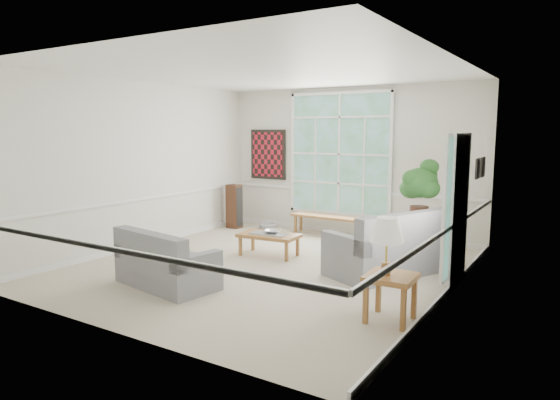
% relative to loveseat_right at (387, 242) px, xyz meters
% --- Properties ---
extents(floor, '(5.50, 6.00, 0.01)m').
position_rel_loveseat_right_xyz_m(floor, '(-1.68, -0.68, -0.49)').
color(floor, '#B7AD97').
rests_on(floor, ground).
extents(ceiling, '(5.50, 6.00, 0.02)m').
position_rel_loveseat_right_xyz_m(ceiling, '(-1.68, -0.68, 2.52)').
color(ceiling, white).
rests_on(ceiling, ground).
extents(wall_back, '(5.50, 0.02, 3.00)m').
position_rel_loveseat_right_xyz_m(wall_back, '(-1.68, 2.32, 1.02)').
color(wall_back, silver).
rests_on(wall_back, ground).
extents(wall_front, '(5.50, 0.02, 3.00)m').
position_rel_loveseat_right_xyz_m(wall_front, '(-1.68, -3.68, 1.02)').
color(wall_front, silver).
rests_on(wall_front, ground).
extents(wall_left, '(0.02, 6.00, 3.00)m').
position_rel_loveseat_right_xyz_m(wall_left, '(-4.43, -0.68, 1.02)').
color(wall_left, silver).
rests_on(wall_left, ground).
extents(wall_right, '(0.02, 6.00, 3.00)m').
position_rel_loveseat_right_xyz_m(wall_right, '(1.07, -0.68, 1.02)').
color(wall_right, silver).
rests_on(wall_right, ground).
extents(window_back, '(2.30, 0.08, 2.40)m').
position_rel_loveseat_right_xyz_m(window_back, '(-1.88, 2.28, 1.17)').
color(window_back, white).
rests_on(window_back, wall_back).
extents(entry_door, '(0.08, 0.90, 2.10)m').
position_rel_loveseat_right_xyz_m(entry_door, '(1.03, -0.08, 0.57)').
color(entry_door, white).
rests_on(entry_door, floor).
extents(door_sidelight, '(0.08, 0.26, 1.90)m').
position_rel_loveseat_right_xyz_m(door_sidelight, '(1.03, -0.71, 0.67)').
color(door_sidelight, white).
rests_on(door_sidelight, wall_right).
extents(wall_art, '(0.90, 0.06, 1.10)m').
position_rel_loveseat_right_xyz_m(wall_art, '(-3.63, 2.27, 1.12)').
color(wall_art, '#5C1119').
rests_on(wall_art, wall_back).
extents(wall_frame_near, '(0.04, 0.26, 0.32)m').
position_rel_loveseat_right_xyz_m(wall_frame_near, '(1.03, 1.07, 1.07)').
color(wall_frame_near, black).
rests_on(wall_frame_near, wall_right).
extents(wall_frame_far, '(0.04, 0.26, 0.32)m').
position_rel_loveseat_right_xyz_m(wall_frame_far, '(1.03, 1.47, 1.07)').
color(wall_frame_far, black).
rests_on(wall_frame_far, wall_right).
extents(loveseat_right, '(1.57, 2.00, 0.96)m').
position_rel_loveseat_right_xyz_m(loveseat_right, '(0.00, 0.00, 0.00)').
color(loveseat_right, slate).
rests_on(loveseat_right, floor).
extents(loveseat_front, '(1.56, 0.99, 0.79)m').
position_rel_loveseat_right_xyz_m(loveseat_front, '(-2.34, -2.20, -0.09)').
color(loveseat_front, slate).
rests_on(loveseat_front, floor).
extents(coffee_table, '(1.06, 0.64, 0.38)m').
position_rel_loveseat_right_xyz_m(coffee_table, '(-2.07, -0.07, -0.29)').
color(coffee_table, '#915E2E').
rests_on(coffee_table, floor).
extents(pewter_bowl, '(0.38, 0.38, 0.08)m').
position_rel_loveseat_right_xyz_m(pewter_bowl, '(-2.04, -0.00, -0.06)').
color(pewter_bowl, '#9D9DA3').
rests_on(pewter_bowl, coffee_table).
extents(window_bench, '(1.72, 0.35, 0.40)m').
position_rel_loveseat_right_xyz_m(window_bench, '(-1.91, 1.97, -0.28)').
color(window_bench, '#915E2E').
rests_on(window_bench, floor).
extents(end_table, '(0.77, 0.77, 0.63)m').
position_rel_loveseat_right_xyz_m(end_table, '(0.22, 1.10, -0.17)').
color(end_table, '#915E2E').
rests_on(end_table, floor).
extents(houseplant, '(0.87, 0.87, 1.06)m').
position_rel_loveseat_right_xyz_m(houseplant, '(0.15, 1.07, 0.68)').
color(houseplant, '#275B23').
rests_on(houseplant, end_table).
extents(side_table, '(0.54, 0.54, 0.54)m').
position_rel_loveseat_right_xyz_m(side_table, '(0.72, -1.81, -0.21)').
color(side_table, '#915E2E').
rests_on(side_table, floor).
extents(table_lamp, '(0.50, 0.50, 0.65)m').
position_rel_loveseat_right_xyz_m(table_lamp, '(0.67, -1.87, 0.38)').
color(table_lamp, white).
rests_on(table_lamp, side_table).
extents(pet_bed, '(0.48, 0.48, 0.12)m').
position_rel_loveseat_right_xyz_m(pet_bed, '(-3.40, 1.91, -0.42)').
color(pet_bed, gray).
rests_on(pet_bed, floor).
extents(floor_speaker, '(0.31, 0.25, 0.96)m').
position_rel_loveseat_right_xyz_m(floor_speaker, '(-4.08, 1.60, -0.00)').
color(floor_speaker, '#3D2214').
rests_on(floor_speaker, floor).
extents(cat, '(0.37, 0.31, 0.15)m').
position_rel_loveseat_right_xyz_m(cat, '(0.16, 0.61, 0.08)').
color(cat, black).
rests_on(cat, loveseat_right).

